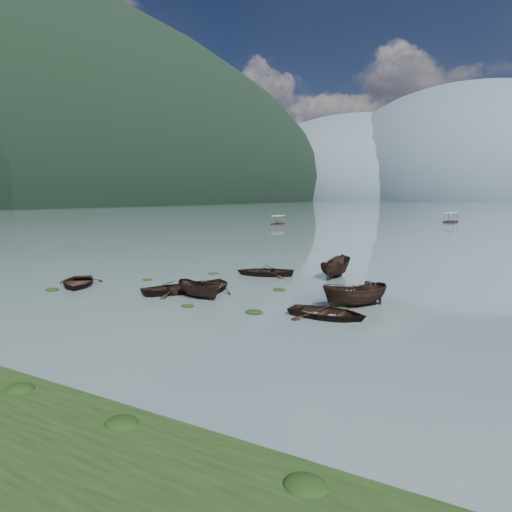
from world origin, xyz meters
The scene contains 21 objects.
ground_plane centered at (0.00, 0.00, 0.00)m, with size 2400.00×2400.00×0.00m, color slate.
haze_mtn_a centered at (-260.00, 900.00, 0.00)m, with size 520.00×520.00×280.00m, color #475666.
haze_mtn_b centered at (-60.00, 900.00, 0.00)m, with size 520.00×520.00×340.00m, color #475666.
rowboat_0 centered at (-10.72, 2.46, 0.00)m, with size 3.48×4.87×1.01m, color black.
rowboat_1 centered at (-2.31, 4.33, 0.00)m, with size 3.60×5.05×1.04m, color black.
rowboat_2 centered at (0.16, 3.80, 0.00)m, with size 1.46×3.88×1.50m, color black.
rowboat_3 centered at (-0.66, 6.59, 0.00)m, with size 3.51×4.92×1.02m, color black.
rowboat_4 centered at (9.76, 3.24, 0.00)m, with size 3.31×4.63×0.96m, color black.
rowboat_5 centered at (10.38, 6.51, 0.00)m, with size 1.76×4.67×1.80m, color black.
rowboat_7 centered at (-0.29, 14.15, 0.00)m, with size 3.66×5.12×1.06m, color black.
rowboat_8 centered at (5.49, 16.37, 0.00)m, with size 1.89×5.02×1.94m, color black.
weed_clump_0 centered at (-11.02, 0.39, 0.00)m, with size 1.10×0.90×0.24m, color black.
weed_clump_1 centered at (1.02, 1.33, 0.00)m, with size 0.91×0.72×0.20m, color black.
weed_clump_2 centered at (5.54, 2.05, 0.00)m, with size 1.15×0.92×0.25m, color black.
weed_clump_3 centered at (3.82, 8.83, 0.00)m, with size 0.99×0.84×0.22m, color black.
weed_clump_4 centered at (9.81, 5.55, 0.00)m, with size 1.00×0.80×0.21m, color black.
weed_clump_5 centered at (-7.76, 7.09, 0.00)m, with size 0.99×0.80×0.21m, color black.
weed_clump_6 centered at (-4.65, 12.35, 0.00)m, with size 1.07×0.89×0.22m, color black.
weed_clump_7 centered at (9.93, 8.76, 0.00)m, with size 1.15×0.92×0.25m, color black.
pontoon_left centered at (-33.32, 81.91, 0.00)m, with size 2.37×5.68×2.18m, color black, non-canonical shape.
pontoon_centre centered at (3.56, 113.36, 0.00)m, with size 2.86×6.87×2.64m, color black, non-canonical shape.
Camera 1 is at (18.93, -21.26, 6.98)m, focal length 32.00 mm.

